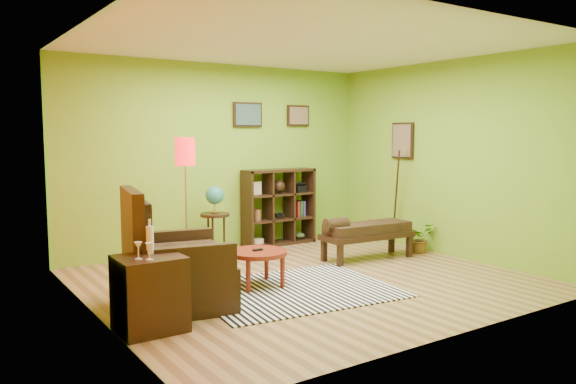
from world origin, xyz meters
TOP-DOWN VIEW (x-y plane):
  - ground at (0.00, 0.00)m, footprint 5.00×5.00m
  - room_shell at (-0.09, 0.01)m, footprint 5.04×4.54m
  - zebra_rug at (-0.40, -0.30)m, footprint 2.35×1.94m
  - coffee_table at (-0.64, 0.09)m, footprint 0.68×0.68m
  - armchair at (-1.78, -0.11)m, footprint 1.17×1.17m
  - side_cabinet at (-2.20, -0.63)m, footprint 0.57×0.52m
  - floor_lamp at (-1.09, 1.08)m, footprint 0.26×0.26m
  - globe_table at (-0.35, 1.78)m, footprint 0.42×0.42m
  - cube_shelf at (0.91, 2.03)m, footprint 1.20×0.35m
  - bench at (1.31, 0.44)m, footprint 1.40×0.58m
  - potted_plant at (2.28, 0.33)m, footprint 0.45×0.48m

SIDE VIEW (x-z plane):
  - ground at x=0.00m, z-range 0.00..0.00m
  - zebra_rug at x=-0.40m, z-range 0.00..0.01m
  - potted_plant at x=2.28m, z-range 0.00..0.34m
  - side_cabinet at x=-2.20m, z-range -0.15..0.84m
  - coffee_table at x=-0.64m, z-range 0.14..0.58m
  - armchair at x=-1.78m, z-range -0.24..0.98m
  - bench at x=1.31m, z-range 0.09..0.72m
  - cube_shelf at x=0.91m, z-range 0.00..1.20m
  - globe_table at x=-0.35m, z-range 0.26..1.28m
  - floor_lamp at x=-1.09m, z-range 0.53..2.24m
  - room_shell at x=-0.09m, z-range 0.39..3.21m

